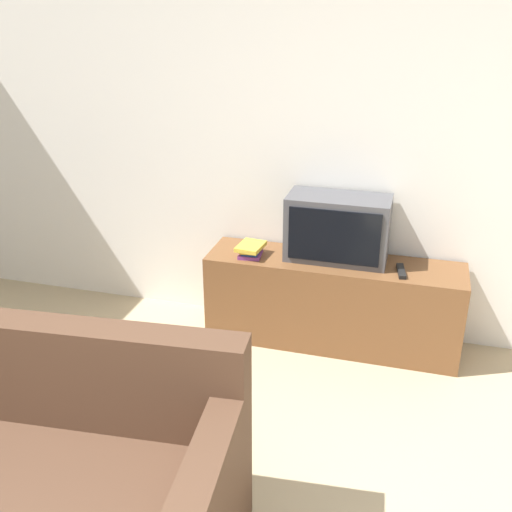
{
  "coord_description": "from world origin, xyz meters",
  "views": [
    {
      "loc": [
        0.6,
        -0.81,
        2.22
      ],
      "look_at": [
        -0.3,
        2.38,
        0.76
      ],
      "focal_mm": 42.0,
      "sensor_mm": 36.0,
      "label": 1
    }
  ],
  "objects_px": {
    "television": "(338,228)",
    "tv_stand": "(332,302)",
    "book_stack": "(250,249)",
    "remote_on_stand": "(401,271)"
  },
  "relations": [
    {
      "from": "television",
      "to": "tv_stand",
      "type": "bearing_deg",
      "value": -91.46
    },
    {
      "from": "tv_stand",
      "to": "book_stack",
      "type": "xyz_separation_m",
      "value": [
        -0.56,
        -0.06,
        0.35
      ]
    },
    {
      "from": "tv_stand",
      "to": "television",
      "type": "distance_m",
      "value": 0.52
    },
    {
      "from": "book_stack",
      "to": "television",
      "type": "bearing_deg",
      "value": 11.32
    },
    {
      "from": "book_stack",
      "to": "remote_on_stand",
      "type": "bearing_deg",
      "value": -0.17
    },
    {
      "from": "television",
      "to": "book_stack",
      "type": "bearing_deg",
      "value": -168.68
    },
    {
      "from": "television",
      "to": "book_stack",
      "type": "xyz_separation_m",
      "value": [
        -0.56,
        -0.11,
        -0.17
      ]
    },
    {
      "from": "book_stack",
      "to": "remote_on_stand",
      "type": "distance_m",
      "value": 0.99
    },
    {
      "from": "tv_stand",
      "to": "remote_on_stand",
      "type": "bearing_deg",
      "value": -8.67
    },
    {
      "from": "tv_stand",
      "to": "remote_on_stand",
      "type": "xyz_separation_m",
      "value": [
        0.43,
        -0.07,
        0.32
      ]
    }
  ]
}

